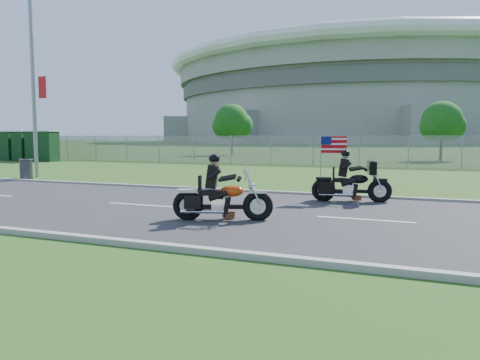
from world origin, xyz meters
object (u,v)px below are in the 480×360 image
at_px(porta_toilet_b, 35,147).
at_px(motorcycle_follow, 351,185).
at_px(porta_toilet_d, 9,146).
at_px(motorcycle_lead, 221,200).
at_px(porta_toilet_c, 22,146).
at_px(porta_toilet_a, 49,147).
at_px(trash_can, 26,170).
at_px(streetlight, 36,57).

relative_size(porta_toilet_b, motorcycle_follow, 1.01).
height_order(porta_toilet_b, porta_toilet_d, same).
relative_size(porta_toilet_b, motorcycle_lead, 1.04).
distance_m(porta_toilet_c, motorcycle_follow, 31.34).
xyz_separation_m(porta_toilet_c, motorcycle_lead, (25.76, -18.24, -0.66)).
xyz_separation_m(porta_toilet_c, motorcycle_follow, (28.01, -14.05, -0.62)).
distance_m(porta_toilet_d, motorcycle_follow, 32.60).
bearing_deg(porta_toilet_a, trash_can, -48.81).
bearing_deg(motorcycle_follow, porta_toilet_a, 138.55).
distance_m(porta_toilet_d, motorcycle_lead, 32.73).
bearing_deg(porta_toilet_c, motorcycle_follow, -26.63).
height_order(porta_toilet_c, porta_toilet_d, same).
bearing_deg(motorcycle_follow, motorcycle_lead, -130.46).
relative_size(streetlight, trash_can, 10.92).
xyz_separation_m(streetlight, porta_toilet_b, (-11.42, 10.78, -4.49)).
bearing_deg(trash_can, porta_toilet_d, 140.47).
bearing_deg(trash_can, motorcycle_lead, -25.60).
relative_size(streetlight, motorcycle_lead, 4.51).
height_order(porta_toilet_c, motorcycle_lead, porta_toilet_c).
bearing_deg(porta_toilet_c, porta_toilet_b, 0.00).
relative_size(motorcycle_lead, trash_can, 2.42).
distance_m(streetlight, porta_toilet_d, 18.40).
xyz_separation_m(streetlight, porta_toilet_d, (-14.22, 10.78, -4.49)).
xyz_separation_m(porta_toilet_d, motorcycle_follow, (29.41, -14.05, -0.62)).
bearing_deg(trash_can, porta_toilet_c, 137.71).
xyz_separation_m(streetlight, porta_toilet_c, (-12.82, 10.78, -4.49)).
relative_size(porta_toilet_c, porta_toilet_d, 1.00).
height_order(streetlight, motorcycle_follow, streetlight).
bearing_deg(streetlight, motorcycle_follow, -12.13).
xyz_separation_m(porta_toilet_b, trash_can, (12.31, -12.47, -0.69)).
height_order(porta_toilet_a, porta_toilet_c, same).
distance_m(porta_toilet_a, motorcycle_lead, 29.34).
bearing_deg(motorcycle_follow, streetlight, 155.54).
height_order(porta_toilet_c, motorcycle_follow, porta_toilet_c).
bearing_deg(streetlight, porta_toilet_b, 136.65).
bearing_deg(porta_toilet_a, motorcycle_follow, -29.12).
bearing_deg(porta_toilet_a, porta_toilet_d, 180.00).
bearing_deg(motorcycle_lead, porta_toilet_a, 121.98).
bearing_deg(porta_toilet_a, motorcycle_lead, -38.47).
distance_m(streetlight, motorcycle_lead, 15.81).
bearing_deg(porta_toilet_a, porta_toilet_c, 180.00).
distance_m(streetlight, porta_toilet_b, 16.33).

